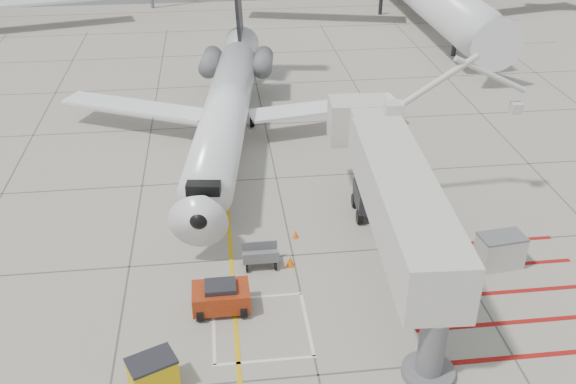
{
  "coord_description": "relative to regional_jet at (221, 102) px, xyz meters",
  "views": [
    {
      "loc": [
        -3.29,
        -21.76,
        18.77
      ],
      "look_at": [
        0.0,
        6.0,
        2.5
      ],
      "focal_mm": 40.0,
      "sensor_mm": 36.0,
      "label": 1
    }
  ],
  "objects": [
    {
      "name": "regional_jet",
      "position": [
        0.0,
        0.0,
        0.0
      ],
      "size": [
        28.03,
        33.47,
        8.01
      ],
      "primitive_type": null,
      "rotation": [
        0.0,
        0.0,
        -0.13
      ],
      "color": "white",
      "rests_on": "ground_plane"
    },
    {
      "name": "ground_power_unit",
      "position": [
        12.86,
        -12.66,
        -3.16
      ],
      "size": [
        2.27,
        1.48,
        1.69
      ],
      "primitive_type": null,
      "rotation": [
        0.0,
        0.0,
        0.11
      ],
      "color": "beige",
      "rests_on": "ground_plane"
    },
    {
      "name": "pushback_tug",
      "position": [
        -0.56,
        -14.34,
        -3.28
      ],
      "size": [
        2.51,
        1.59,
        1.46
      ],
      "primitive_type": null,
      "rotation": [
        0.0,
        0.0,
        0.01
      ],
      "color": "#952A0E",
      "rests_on": "ground_plane"
    },
    {
      "name": "jet_bridge",
      "position": [
        7.66,
        -13.04,
        -0.41
      ],
      "size": [
        9.47,
        18.4,
        7.18
      ],
      "primitive_type": null,
      "rotation": [
        0.0,
        0.0,
        -0.05
      ],
      "color": "beige",
      "rests_on": "ground_plane"
    },
    {
      "name": "baggage_cart",
      "position": [
        1.41,
        -11.33,
        -3.45
      ],
      "size": [
        1.75,
        1.11,
        1.1
      ],
      "primitive_type": null,
      "rotation": [
        0.0,
        0.0,
        0.01
      ],
      "color": "#5D5D62",
      "rests_on": "ground_plane"
    },
    {
      "name": "cone_side",
      "position": [
        3.4,
        -9.16,
        -3.78
      ],
      "size": [
        0.32,
        0.32,
        0.44
      ],
      "primitive_type": "cone",
      "color": "#FF600D",
      "rests_on": "ground_plane"
    },
    {
      "name": "ground_plane",
      "position": [
        3.06,
        -14.71,
        -4.0
      ],
      "size": [
        260.0,
        260.0,
        0.0
      ],
      "primitive_type": "plane",
      "color": "gray",
      "rests_on": "ground"
    },
    {
      "name": "cone_nose",
      "position": [
        2.83,
        -11.53,
        -3.72
      ],
      "size": [
        0.41,
        0.41,
        0.57
      ],
      "primitive_type": "cone",
      "color": "orange",
      "rests_on": "ground_plane"
    },
    {
      "name": "spill_bin",
      "position": [
        -3.23,
        -18.61,
        -3.27
      ],
      "size": [
        2.01,
        1.72,
        1.47
      ],
      "primitive_type": null,
      "rotation": [
        0.0,
        0.0,
        0.41
      ],
      "color": "gold",
      "rests_on": "ground_plane"
    }
  ]
}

